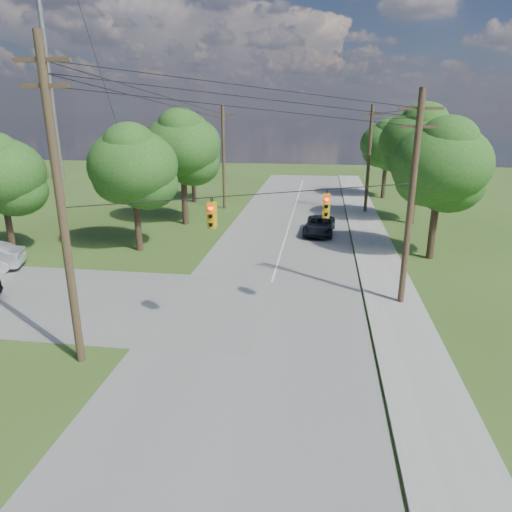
% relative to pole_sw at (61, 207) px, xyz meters
% --- Properties ---
extents(ground, '(140.00, 140.00, 0.00)m').
position_rel_pole_sw_xyz_m(ground, '(4.60, -0.40, -6.23)').
color(ground, '#324D19').
rests_on(ground, ground).
extents(main_road, '(10.00, 100.00, 0.03)m').
position_rel_pole_sw_xyz_m(main_road, '(6.60, 4.60, -6.21)').
color(main_road, gray).
rests_on(main_road, ground).
extents(sidewalk_east, '(2.60, 100.00, 0.12)m').
position_rel_pole_sw_xyz_m(sidewalk_east, '(13.30, 4.60, -6.17)').
color(sidewalk_east, '#A29E98').
rests_on(sidewalk_east, ground).
extents(pole_sw, '(2.00, 0.32, 12.00)m').
position_rel_pole_sw_xyz_m(pole_sw, '(0.00, 0.00, 0.00)').
color(pole_sw, '#4D3E27').
rests_on(pole_sw, ground).
extents(pole_ne, '(2.00, 0.32, 10.50)m').
position_rel_pole_sw_xyz_m(pole_ne, '(13.50, 7.60, -0.76)').
color(pole_ne, '#4D3E27').
rests_on(pole_ne, ground).
extents(pole_north_e, '(2.00, 0.32, 10.00)m').
position_rel_pole_sw_xyz_m(pole_north_e, '(13.50, 29.60, -1.10)').
color(pole_north_e, '#4D3E27').
rests_on(pole_north_e, ground).
extents(pole_north_w, '(2.00, 0.32, 10.00)m').
position_rel_pole_sw_xyz_m(pole_north_w, '(-0.40, 29.60, -1.10)').
color(pole_north_w, '#4D3E27').
rests_on(pole_north_w, ground).
extents(power_lines, '(13.93, 29.62, 4.93)m').
position_rel_pole_sw_xyz_m(power_lines, '(6.10, 11.14, 2.93)').
color(power_lines, black).
rests_on(power_lines, ground).
extents(traffic_signals, '(4.91, 3.27, 1.05)m').
position_rel_pole_sw_xyz_m(traffic_signals, '(7.15, 4.03, -0.73)').
color(traffic_signals, '#E6AD0D').
rests_on(traffic_signals, ground).
extents(radio_mast, '(0.70, 0.70, 45.00)m').
position_rel_pole_sw_xyz_m(radio_mast, '(-27.40, 45.60, 16.27)').
color(radio_mast, gray).
rests_on(radio_mast, ground).
extents(tree_w_near, '(6.00, 6.00, 8.40)m').
position_rel_pole_sw_xyz_m(tree_w_near, '(-3.40, 14.60, -0.30)').
color(tree_w_near, '#432E21').
rests_on(tree_w_near, ground).
extents(tree_w_mid, '(6.40, 6.40, 9.22)m').
position_rel_pole_sw_xyz_m(tree_w_mid, '(-2.40, 22.60, 0.35)').
color(tree_w_mid, '#432E21').
rests_on(tree_w_mid, ground).
extents(tree_w_far, '(6.00, 6.00, 8.73)m').
position_rel_pole_sw_xyz_m(tree_w_far, '(-4.40, 32.60, 0.02)').
color(tree_w_far, '#432E21').
rests_on(tree_w_far, ground).
extents(tree_e_near, '(6.20, 6.20, 8.81)m').
position_rel_pole_sw_xyz_m(tree_e_near, '(16.60, 15.60, 0.02)').
color(tree_e_near, '#432E21').
rests_on(tree_e_near, ground).
extents(tree_e_mid, '(6.60, 6.60, 9.64)m').
position_rel_pole_sw_xyz_m(tree_e_mid, '(17.10, 25.60, 0.68)').
color(tree_e_mid, '#432E21').
rests_on(tree_e_mid, ground).
extents(tree_e_far, '(5.80, 5.80, 8.32)m').
position_rel_pole_sw_xyz_m(tree_e_far, '(16.10, 37.60, -0.31)').
color(tree_e_far, '#432E21').
rests_on(tree_e_far, ground).
extents(tree_cross_n, '(5.60, 5.60, 7.91)m').
position_rel_pole_sw_xyz_m(tree_cross_n, '(-11.40, 12.10, -0.63)').
color(tree_cross_n, '#432E21').
rests_on(tree_cross_n, ground).
extents(car_main_north, '(2.66, 5.11, 1.38)m').
position_rel_pole_sw_xyz_m(car_main_north, '(9.18, 20.83, -5.51)').
color(car_main_north, black).
rests_on(car_main_north, main_road).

